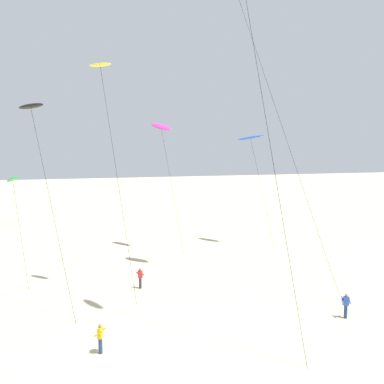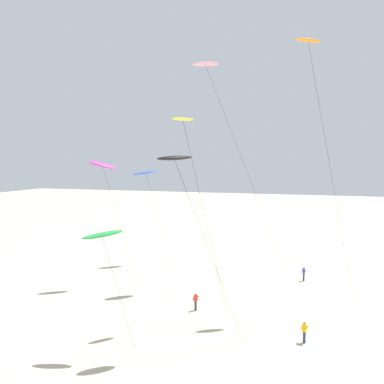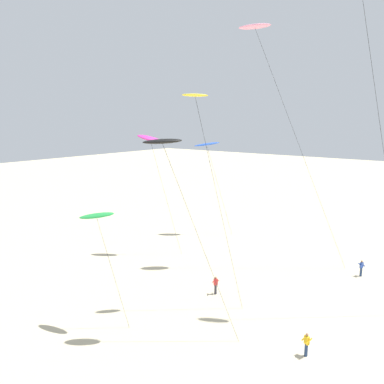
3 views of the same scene
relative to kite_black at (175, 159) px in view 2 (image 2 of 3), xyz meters
name	(u,v)px [view 2 (image 2 of 3)]	position (x,y,z in m)	size (l,w,h in m)	color
ground_plane	(321,329)	(6.75, -10.34, -13.94)	(260.00, 260.00, 0.00)	beige
kite_black	(175,159)	(0.00, 0.00, 0.00)	(3.73, 5.97, 14.27)	black
kite_orange	(309,46)	(11.24, -8.81, 10.18)	(3.51, 6.07, 24.79)	orange
kite_green	(103,235)	(-2.02, 4.70, -5.33)	(1.87, 3.46, 9.14)	green
kite_magenta	(103,166)	(11.83, 12.55, -0.63)	(2.88, 4.55, 14.04)	#D8339E
kite_pink	(206,66)	(15.89, 1.96, 10.22)	(6.34, 10.53, 24.75)	pink
kite_yellow	(184,124)	(4.87, 0.92, 2.96)	(2.87, 4.45, 17.41)	yellow
kite_blue	(146,173)	(21.91, 11.91, -1.74)	(3.14, 4.78, 12.65)	blue
kite_flyer_nearest	(304,273)	(19.62, -8.74, -13.05)	(0.68, 0.67, 1.67)	navy
kite_flyer_middle	(196,301)	(7.53, 0.69, -13.05)	(0.73, 0.72, 1.67)	#33333D
kite_flyer_furthest	(304,332)	(3.82, -9.02, -13.05)	(0.70, 0.71, 1.67)	navy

